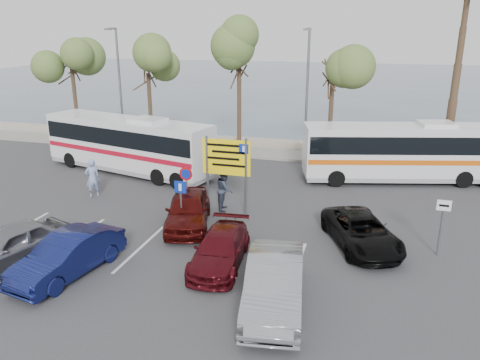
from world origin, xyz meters
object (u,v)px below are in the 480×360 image
(direction_sign, at_px, (226,163))
(car_blue, at_px, (68,255))
(street_lamp_left, at_px, (119,82))
(coach_bus_left, at_px, (128,146))
(pedestrian_far, at_px, (225,189))
(car_red, at_px, (188,210))
(car_maroon, at_px, (220,249))
(suv_black, at_px, (361,231))
(pedestrian_near, at_px, (93,178))
(street_lamp_right, at_px, (307,88))
(coach_bus_right, at_px, (403,154))
(car_silver_b, at_px, (274,283))
(car_silver_a, at_px, (9,246))

(direction_sign, relative_size, car_blue, 0.83)
(street_lamp_left, relative_size, coach_bus_left, 0.72)
(street_lamp_left, relative_size, pedestrian_far, 4.00)
(car_red, bearing_deg, car_maroon, -67.48)
(coach_bus_left, relative_size, car_maroon, 2.67)
(suv_black, height_order, pedestrian_near, pedestrian_near)
(street_lamp_right, distance_m, pedestrian_near, 13.96)
(street_lamp_right, height_order, coach_bus_right, street_lamp_right)
(street_lamp_right, relative_size, car_silver_b, 1.68)
(car_silver_a, relative_size, car_red, 0.99)
(car_silver_a, relative_size, car_maroon, 1.06)
(car_blue, xyz_separation_m, pedestrian_near, (-3.57, 7.14, 0.26))
(car_silver_a, bearing_deg, pedestrian_near, 118.72)
(direction_sign, bearing_deg, car_blue, -118.29)
(car_silver_a, relative_size, car_blue, 1.01)
(suv_black, bearing_deg, coach_bus_left, 130.64)
(car_silver_a, bearing_deg, pedestrian_far, 71.20)
(direction_sign, bearing_deg, street_lamp_left, 136.83)
(street_lamp_left, xyz_separation_m, pedestrian_far, (10.73, -9.74, -3.60))
(car_blue, bearing_deg, street_lamp_right, 82.37)
(pedestrian_far, bearing_deg, car_blue, 144.70)
(street_lamp_right, relative_size, car_blue, 1.85)
(street_lamp_left, relative_size, suv_black, 1.79)
(pedestrian_near, bearing_deg, coach_bus_right, 159.96)
(coach_bus_left, height_order, car_red, coach_bus_left)
(street_lamp_left, bearing_deg, car_silver_a, -73.63)
(street_lamp_left, distance_m, street_lamp_right, 13.00)
(coach_bus_left, bearing_deg, car_silver_b, -45.85)
(direction_sign, height_order, car_maroon, direction_sign)
(car_blue, xyz_separation_m, pedestrian_far, (3.33, 7.28, 0.29))
(street_lamp_right, relative_size, car_red, 1.82)
(car_silver_a, relative_size, car_silver_b, 0.91)
(car_blue, height_order, car_maroon, car_blue)
(street_lamp_left, bearing_deg, car_silver_b, -49.38)
(car_red, xyz_separation_m, car_silver_b, (4.80, -5.00, 0.04))
(coach_bus_left, height_order, suv_black, coach_bus_left)
(coach_bus_right, bearing_deg, direction_sign, -136.98)
(car_silver_a, bearing_deg, street_lamp_left, 125.76)
(coach_bus_left, bearing_deg, coach_bus_right, 9.50)
(direction_sign, relative_size, coach_bus_left, 0.33)
(coach_bus_left, xyz_separation_m, coach_bus_right, (15.33, 2.57, -0.01))
(direction_sign, bearing_deg, suv_black, -15.81)
(coach_bus_left, xyz_separation_m, car_maroon, (8.70, -9.36, -0.97))
(direction_sign, bearing_deg, coach_bus_right, 43.02)
(street_lamp_left, xyz_separation_m, pedestrian_near, (3.83, -9.88, -3.62))
(street_lamp_left, xyz_separation_m, street_lamp_right, (13.00, 0.00, 0.00))
(street_lamp_left, bearing_deg, street_lamp_right, 0.00)
(car_silver_b, bearing_deg, pedestrian_far, 109.44)
(direction_sign, distance_m, car_blue, 7.80)
(suv_black, xyz_separation_m, pedestrian_far, (-6.27, 2.28, 0.38))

